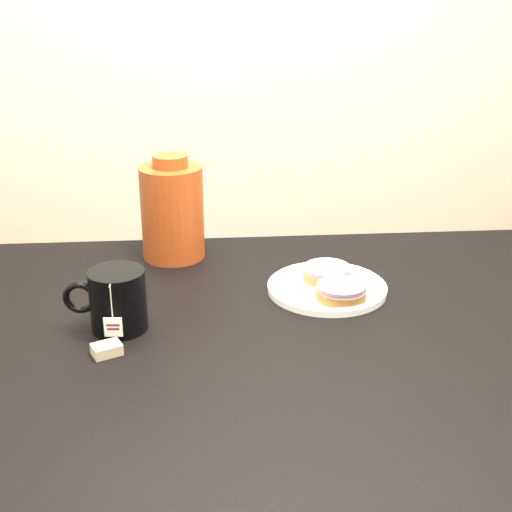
% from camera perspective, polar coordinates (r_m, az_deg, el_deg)
% --- Properties ---
extents(table, '(1.40, 0.90, 0.75)m').
position_cam_1_polar(table, '(1.26, 3.13, -9.28)').
color(table, black).
rests_on(table, ground_plane).
extents(plate, '(0.23, 0.23, 0.02)m').
position_cam_1_polar(plate, '(1.36, 5.70, -2.47)').
color(plate, white).
rests_on(plate, table).
extents(bagel_back, '(0.10, 0.10, 0.03)m').
position_cam_1_polar(bagel_back, '(1.37, 5.71, -1.34)').
color(bagel_back, brown).
rests_on(bagel_back, plate).
extents(bagel_front, '(0.13, 0.13, 0.03)m').
position_cam_1_polar(bagel_front, '(1.30, 6.82, -2.83)').
color(bagel_front, brown).
rests_on(bagel_front, plate).
extents(mug, '(0.14, 0.10, 0.11)m').
position_cam_1_polar(mug, '(1.22, -11.10, -3.46)').
color(mug, black).
rests_on(mug, table).
extents(teabag_pouch, '(0.05, 0.05, 0.02)m').
position_cam_1_polar(teabag_pouch, '(1.16, -11.85, -7.32)').
color(teabag_pouch, '#C6B793').
rests_on(teabag_pouch, table).
extents(bagel_package, '(0.16, 0.16, 0.22)m').
position_cam_1_polar(bagel_package, '(1.49, -6.71, 3.61)').
color(bagel_package, maroon).
rests_on(bagel_package, table).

